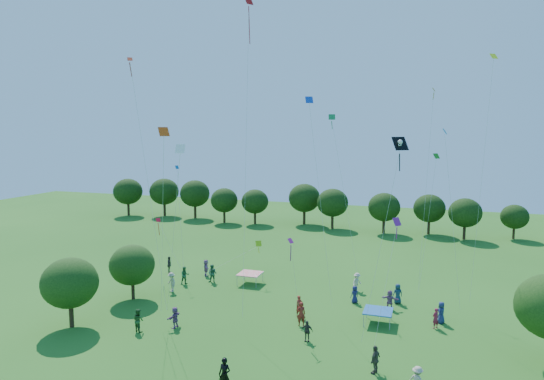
{
  "coord_description": "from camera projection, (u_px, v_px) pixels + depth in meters",
  "views": [
    {
      "loc": [
        10.86,
        -18.62,
        15.21
      ],
      "look_at": [
        0.0,
        14.0,
        11.0
      ],
      "focal_mm": 32.0,
      "sensor_mm": 36.0,
      "label": 1
    }
  ],
  "objects": [
    {
      "name": "crowd_person_4",
      "position": [
        169.0,
        265.0,
        51.93
      ],
      "size": [
        0.89,
        1.18,
        1.84
      ],
      "primitive_type": "imported",
      "rotation": [
        0.0,
        0.0,
        1.99
      ],
      "color": "#433735",
      "rests_on": "ground"
    },
    {
      "name": "small_kite_7",
      "position": [
        448.0,
        173.0,
        37.85
      ],
      "size": [
        1.88,
        1.39,
        14.08
      ],
      "color": "#0C87B6"
    },
    {
      "name": "small_kite_8",
      "position": [
        141.0,
        136.0,
        37.31
      ],
      "size": [
        3.2,
        0.81,
        19.51
      ],
      "color": "red"
    },
    {
      "name": "crowd_person_3",
      "position": [
        171.0,
        282.0,
        45.97
      ],
      "size": [
        1.32,
        1.12,
        1.86
      ],
      "primitive_type": "imported",
      "rotation": [
        0.0,
        0.0,
        5.71
      ],
      "color": "#B5A791",
      "rests_on": "ground"
    },
    {
      "name": "small_kite_9",
      "position": [
        429.0,
        150.0,
        43.03
      ],
      "size": [
        0.77,
        4.31,
        17.76
      ],
      "color": "orange"
    },
    {
      "name": "crowd_person_11",
      "position": [
        175.0,
        317.0,
        37.57
      ],
      "size": [
        0.7,
        1.59,
        1.65
      ],
      "primitive_type": "imported",
      "rotation": [
        0.0,
        0.0,
        4.61
      ],
      "color": "#884F87",
      "rests_on": "ground"
    },
    {
      "name": "near_tree_west",
      "position": [
        70.0,
        283.0,
        37.39
      ],
      "size": [
        4.32,
        4.32,
        5.49
      ],
      "color": "#422B19",
      "rests_on": "ground"
    },
    {
      "name": "small_kite_13",
      "position": [
        292.0,
        252.0,
        36.69
      ],
      "size": [
        0.45,
        1.96,
        5.87
      ],
      "color": "#941875"
    },
    {
      "name": "crowd_person_17",
      "position": [
        390.0,
        300.0,
        41.49
      ],
      "size": [
        1.61,
        0.78,
        1.66
      ],
      "primitive_type": "imported",
      "rotation": [
        0.0,
        0.0,
        2.99
      ],
      "color": "#865089",
      "rests_on": "ground"
    },
    {
      "name": "tent_red_stripe",
      "position": [
        250.0,
        274.0,
        48.33
      ],
      "size": [
        2.2,
        2.2,
        1.1
      ],
      "color": "red",
      "rests_on": "ground"
    },
    {
      "name": "crowd_person_1",
      "position": [
        435.0,
        318.0,
        37.43
      ],
      "size": [
        0.7,
        0.71,
        1.62
      ],
      "primitive_type": "imported",
      "rotation": [
        0.0,
        0.0,
        3.95
      ],
      "color": "maroon",
      "rests_on": "ground"
    },
    {
      "name": "small_kite_0",
      "position": [
        161.0,
        228.0,
        49.98
      ],
      "size": [
        3.16,
        0.93,
        4.93
      ],
      "color": "red"
    },
    {
      "name": "small_kite_10",
      "position": [
        253.0,
        247.0,
        48.34
      ],
      "size": [
        4.89,
        3.34,
        2.97
      ],
      "color": "#9DC711"
    },
    {
      "name": "small_kite_3",
      "position": [
        337.0,
        147.0,
        45.66
      ],
      "size": [
        3.44,
        1.85,
        15.47
      ],
      "color": "#157839"
    },
    {
      "name": "near_tree_north",
      "position": [
        132.0,
        265.0,
        43.69
      ],
      "size": [
        4.04,
        4.04,
        5.01
      ],
      "color": "#422B19",
      "rests_on": "ground"
    },
    {
      "name": "crowd_person_7",
      "position": [
        301.0,
        314.0,
        37.93
      ],
      "size": [
        0.85,
        0.74,
        1.92
      ],
      "primitive_type": "imported",
      "rotation": [
        0.0,
        0.0,
        3.61
      ],
      "color": "maroon",
      "rests_on": "ground"
    },
    {
      "name": "man_in_black",
      "position": [
        225.0,
        375.0,
        28.37
      ],
      "size": [
        0.77,
        0.51,
        2.02
      ],
      "primitive_type": "imported",
      "rotation": [
        0.0,
        0.0,
        -0.04
      ],
      "color": "black",
      "rests_on": "ground"
    },
    {
      "name": "pirate_kite",
      "position": [
        399.0,
        149.0,
        31.6
      ],
      "size": [
        2.55,
        2.35,
        13.52
      ],
      "color": "black"
    },
    {
      "name": "crowd_person_8",
      "position": [
        185.0,
        275.0,
        48.23
      ],
      "size": [
        0.97,
        0.95,
        1.79
      ],
      "primitive_type": "imported",
      "rotation": [
        0.0,
        0.0,
        0.76
      ],
      "color": "#2A6239",
      "rests_on": "ground"
    },
    {
      "name": "small_kite_1",
      "position": [
        163.0,
        164.0,
        33.14
      ],
      "size": [
        2.86,
        3.44,
        14.16
      ],
      "color": "#F9470D"
    },
    {
      "name": "tent_blue",
      "position": [
        378.0,
        311.0,
        38.3
      ],
      "size": [
        2.2,
        2.2,
        1.1
      ],
      "color": "#18579F",
      "rests_on": "ground"
    },
    {
      "name": "treeline",
      "position": [
        346.0,
        203.0,
        75.03
      ],
      "size": [
        88.01,
        8.77,
        6.77
      ],
      "color": "#422B19",
      "rests_on": "ground"
    },
    {
      "name": "crowd_person_10",
      "position": [
        307.0,
        331.0,
        35.13
      ],
      "size": [
        0.92,
        0.44,
        1.55
      ],
      "primitive_type": "imported",
      "rotation": [
        0.0,
        0.0,
        0.04
      ],
      "color": "#36322B",
      "rests_on": "ground"
    },
    {
      "name": "small_kite_6",
      "position": [
        177.0,
        184.0,
        32.39
      ],
      "size": [
        4.11,
        4.38,
        13.05
      ],
      "color": "white"
    },
    {
      "name": "crowd_person_13",
      "position": [
        299.0,
        306.0,
        39.84
      ],
      "size": [
        0.74,
        0.77,
        1.74
      ],
      "primitive_type": "imported",
      "rotation": [
        0.0,
        0.0,
        0.89
      ],
      "color": "maroon",
      "rests_on": "ground"
    },
    {
      "name": "crowd_person_6",
      "position": [
        355.0,
        295.0,
        42.97
      ],
      "size": [
        0.84,
        0.82,
        1.54
      ],
      "primitive_type": "imported",
      "rotation": [
        0.0,
        0.0,
        3.88
      ],
      "color": "navy",
      "rests_on": "ground"
    },
    {
      "name": "crowd_person_14",
      "position": [
        138.0,
        320.0,
        36.86
      ],
      "size": [
        0.98,
        0.75,
        1.76
      ],
      "primitive_type": "imported",
      "rotation": [
        0.0,
        0.0,
        2.78
      ],
      "color": "#225123",
      "rests_on": "ground"
    },
    {
      "name": "crowd_person_12",
      "position": [
        398.0,
        294.0,
        42.83
      ],
      "size": [
        0.99,
        0.81,
        1.77
      ],
      "primitive_type": "imported",
      "rotation": [
        0.0,
        0.0,
        3.61
      ],
      "color": "#1A314C",
      "rests_on": "ground"
    },
    {
      "name": "red_high_kite",
      "position": [
        248.0,
        62.0,
        39.39
      ],
      "size": [
        2.2,
        6.93,
        24.88
      ],
      "color": "red"
    },
    {
      "name": "crowd_person_2",
      "position": [
        212.0,
        274.0,
        48.73
      ],
      "size": [
        0.94,
        0.56,
        1.84
      ],
      "primitive_type": "imported",
      "rotation": [
        0.0,
        0.0,
        0.08
      ],
      "color": "#275C3C",
      "rests_on": "ground"
    },
    {
      "name": "small_kite_4",
      "position": [
        314.0,
        143.0,
        38.96
      ],
      "size": [
        2.77,
        1.82,
        16.66
      ],
      "color": "#133FC0"
    },
    {
      "name": "crowd_person_0",
      "position": [
        441.0,
        313.0,
        38.43
      ],
      "size": [
        0.77,
        0.98,
        1.75
      ],
      "primitive_type": "imported",
      "rotation": [
        0.0,
        0.0,
        4.3
      ],
      "color": "navy",
      "rests_on": "ground"
    },
    {
      "name": "small_kite_12",
      "position": [
        179.0,
        193.0,
        50.82
      ],
      "size": [
        2.27,
        3.05,
        10.25
      ],
      "color": "#1162B2"
    },
    {
      "name": "small_kite_2",
      "position": [
        488.0,
        119.0,
        38.58
      ],
      "size": [
        1.3,
        1.66,
        19.99
      ],
      "color": "#ECFA16"
    },
    {
      "name": "crowd_person_5",
      "position": [
        206.0,
        268.0,
        51.03
      ],
      "size": [
        1.32,
        1.7,
        1.75
      ],
      "primitive_type": "imported",
      "rotation": [
        0.0,
        0.0,
        2.09
      ],
      "color": "#9F5D94",
      "rests_on": "ground"
    },
    {
      "name": "crowd_person_16",
      "position": [
        375.0,
        360.0,
        30.43
      ],
      "size": [
        0.83,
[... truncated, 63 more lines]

